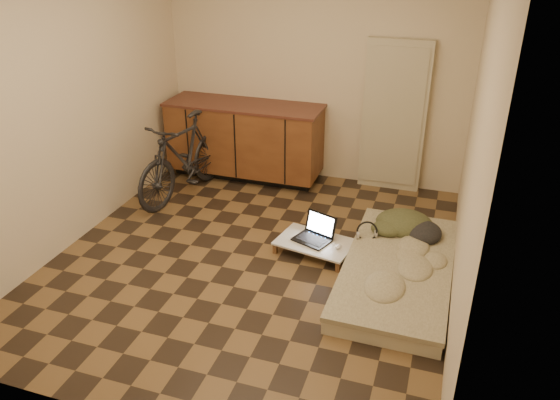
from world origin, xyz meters
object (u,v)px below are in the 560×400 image
(bicycle, at_px, (183,153))
(laptop, at_px, (315,234))
(futon, at_px, (398,270))
(lap_desk, at_px, (315,243))

(bicycle, bearing_deg, laptop, -11.40)
(futon, bearing_deg, bicycle, 160.04)
(bicycle, bearing_deg, lap_desk, -12.63)
(futon, height_order, lap_desk, futon)
(bicycle, height_order, futon, bicycle)
(bicycle, height_order, laptop, bicycle)
(lap_desk, bearing_deg, futon, -3.14)
(futon, relative_size, laptop, 4.62)
(bicycle, relative_size, lap_desk, 2.04)
(bicycle, distance_m, laptop, 1.86)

